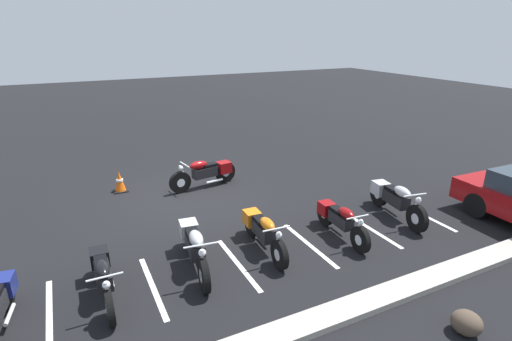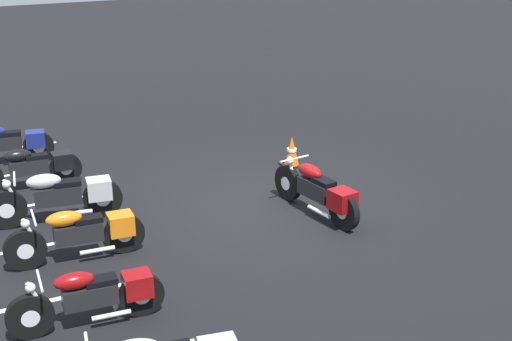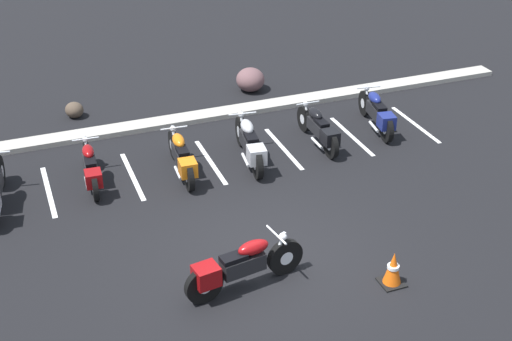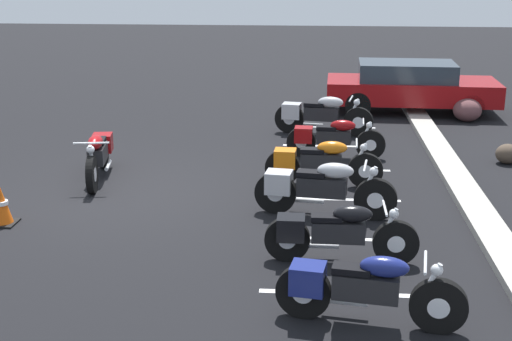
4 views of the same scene
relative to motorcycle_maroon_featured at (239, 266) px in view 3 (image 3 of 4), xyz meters
name	(u,v)px [view 3 (image 3 of 4)]	position (x,y,z in m)	size (l,w,h in m)	color
ground	(268,258)	(0.75, 0.60, -0.45)	(60.00, 60.00, 0.00)	black
motorcycle_maroon_featured	(239,266)	(0.00, 0.00, 0.00)	(2.16, 0.70, 0.85)	black
parked_bike_1	(91,168)	(-1.69, 4.24, -0.04)	(0.55, 1.97, 0.78)	black
parked_bike_2	(182,157)	(0.15, 3.97, -0.02)	(0.58, 2.07, 0.81)	black
parked_bike_3	(250,144)	(1.67, 3.96, 0.01)	(0.68, 2.21, 0.87)	black
parked_bike_4	(319,129)	(3.42, 4.16, -0.03)	(0.57, 2.03, 0.80)	black
parked_bike_5	(377,113)	(5.05, 4.41, -0.02)	(0.68, 2.08, 0.82)	black
concrete_curb	(178,120)	(0.75, 6.48, -0.39)	(18.00, 0.50, 0.12)	#A8A399
landscape_rock_0	(74,110)	(-1.53, 7.67, -0.26)	(0.44, 0.47, 0.39)	#4D3F32
landscape_rock_1	(250,80)	(3.09, 7.67, -0.15)	(0.80, 0.75, 0.62)	brown
traffic_cone	(393,269)	(2.42, -0.79, -0.16)	(0.40, 0.40, 0.62)	black
stall_line_1	(49,191)	(-2.58, 4.30, -0.45)	(0.10, 2.10, 0.00)	white
stall_line_2	(133,176)	(-0.85, 4.30, -0.45)	(0.10, 2.10, 0.00)	white
stall_line_3	(211,162)	(0.88, 4.30, -0.45)	(0.10, 2.10, 0.00)	white
stall_line_4	(283,148)	(2.61, 4.30, -0.45)	(0.10, 2.10, 0.00)	white
stall_line_5	(352,136)	(4.34, 4.30, -0.45)	(0.10, 2.10, 0.00)	white
stall_line_6	(415,124)	(6.07, 4.30, -0.45)	(0.10, 2.10, 0.00)	white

